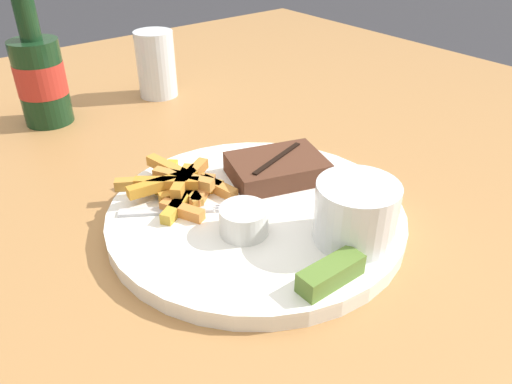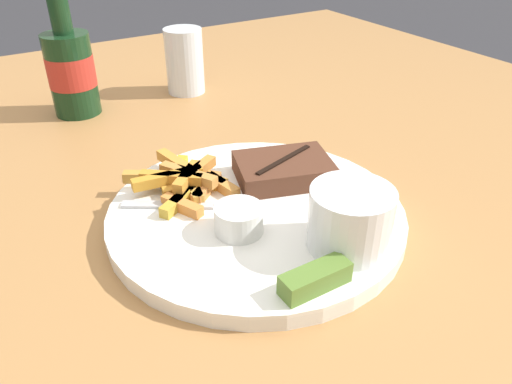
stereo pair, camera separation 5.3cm
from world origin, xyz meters
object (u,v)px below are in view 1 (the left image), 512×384
(coleslaw_cup, at_px, (356,209))
(dipping_sauce_cup, at_px, (244,219))
(dinner_plate, at_px, (256,215))
(steak_portion, at_px, (277,168))
(pickle_spear, at_px, (331,273))
(fork_utensil, at_px, (177,210))
(beer_bottle, at_px, (40,76))
(drinking_glass, at_px, (156,64))

(coleslaw_cup, bearing_deg, dipping_sauce_cup, 136.18)
(dinner_plate, height_order, steak_portion, steak_portion)
(steak_portion, distance_m, pickle_spear, 0.19)
(fork_utensil, xyz_separation_m, beer_bottle, (-0.01, 0.36, 0.05))
(coleslaw_cup, xyz_separation_m, fork_utensil, (-0.11, 0.15, -0.03))
(dipping_sauce_cup, height_order, beer_bottle, beer_bottle)
(dipping_sauce_cup, xyz_separation_m, beer_bottle, (-0.05, 0.44, 0.04))
(dipping_sauce_cup, height_order, drinking_glass, drinking_glass)
(coleslaw_cup, distance_m, dipping_sauce_cup, 0.11)
(dinner_plate, bearing_deg, drinking_glass, 75.39)
(dinner_plate, xyz_separation_m, drinking_glass, (0.11, 0.41, 0.05))
(fork_utensil, distance_m, beer_bottle, 0.37)
(dipping_sauce_cup, distance_m, pickle_spear, 0.11)
(steak_portion, relative_size, pickle_spear, 1.96)
(coleslaw_cup, height_order, drinking_glass, drinking_glass)
(fork_utensil, bearing_deg, beer_bottle, 125.13)
(dipping_sauce_cup, bearing_deg, pickle_spear, -82.22)
(steak_portion, bearing_deg, pickle_spear, -116.09)
(dinner_plate, relative_size, fork_utensil, 2.70)
(dinner_plate, height_order, beer_bottle, beer_bottle)
(steak_portion, distance_m, beer_bottle, 0.40)
(dinner_plate, relative_size, beer_bottle, 1.57)
(coleslaw_cup, relative_size, fork_utensil, 0.67)
(dinner_plate, height_order, pickle_spear, pickle_spear)
(steak_portion, xyz_separation_m, drinking_glass, (0.05, 0.37, 0.02))
(steak_portion, height_order, beer_bottle, beer_bottle)
(beer_bottle, bearing_deg, dinner_plate, -78.57)
(dipping_sauce_cup, bearing_deg, steak_portion, 33.10)
(fork_utensil, bearing_deg, coleslaw_cup, -19.68)
(dinner_plate, relative_size, pickle_spear, 4.90)
(coleslaw_cup, xyz_separation_m, drinking_glass, (0.06, 0.51, 0.00))
(pickle_spear, relative_size, fork_utensil, 0.55)
(pickle_spear, bearing_deg, beer_bottle, 96.37)
(drinking_glass, bearing_deg, steak_portion, -96.99)
(beer_bottle, distance_m, drinking_glass, 0.19)
(coleslaw_cup, bearing_deg, pickle_spear, -153.89)
(beer_bottle, bearing_deg, pickle_spear, -83.63)
(fork_utensil, relative_size, drinking_glass, 1.08)
(coleslaw_cup, bearing_deg, drinking_glass, 82.73)
(dinner_plate, bearing_deg, pickle_spear, -99.54)
(fork_utensil, distance_m, drinking_glass, 0.40)
(pickle_spear, xyz_separation_m, beer_bottle, (-0.06, 0.54, 0.04))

